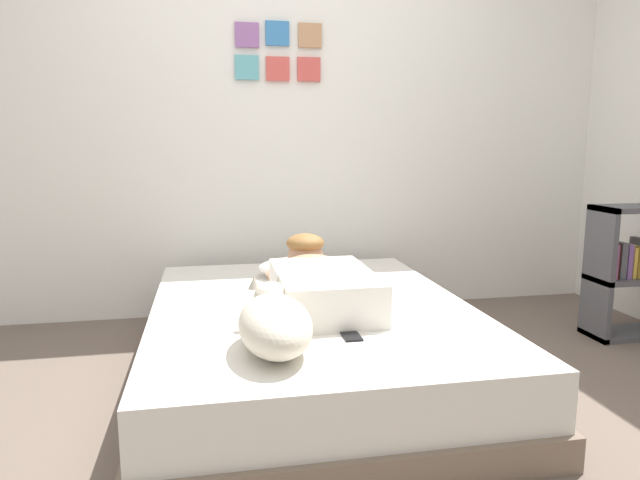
# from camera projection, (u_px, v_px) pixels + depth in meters

# --- Properties ---
(ground_plane) EXTENTS (12.72, 12.72, 0.00)m
(ground_plane) POSITION_uv_depth(u_px,v_px,m) (329.00, 421.00, 2.25)
(ground_plane) COLOR #66564C
(back_wall) EXTENTS (4.36, 0.12, 2.50)m
(back_wall) POSITION_uv_depth(u_px,v_px,m) (277.00, 118.00, 3.59)
(back_wall) COLOR silver
(back_wall) RESTS_ON ground
(bed) EXTENTS (1.49, 1.96, 0.35)m
(bed) POSITION_uv_depth(u_px,v_px,m) (311.00, 341.00, 2.66)
(bed) COLOR #726051
(bed) RESTS_ON ground
(pillow) EXTENTS (0.52, 0.32, 0.11)m
(pillow) POSITION_uv_depth(u_px,v_px,m) (305.00, 266.00, 3.19)
(pillow) COLOR white
(pillow) RESTS_ON bed
(person_lying) EXTENTS (0.43, 0.92, 0.27)m
(person_lying) POSITION_uv_depth(u_px,v_px,m) (318.00, 280.00, 2.65)
(person_lying) COLOR silver
(person_lying) RESTS_ON bed
(dog) EXTENTS (0.26, 0.57, 0.21)m
(dog) POSITION_uv_depth(u_px,v_px,m) (275.00, 322.00, 2.04)
(dog) COLOR beige
(dog) RESTS_ON bed
(coffee_cup) EXTENTS (0.12, 0.09, 0.07)m
(coffee_cup) POSITION_uv_depth(u_px,v_px,m) (319.00, 276.00, 3.04)
(coffee_cup) COLOR teal
(coffee_cup) RESTS_ON bed
(cell_phone) EXTENTS (0.07, 0.14, 0.01)m
(cell_phone) POSITION_uv_depth(u_px,v_px,m) (350.00, 335.00, 2.20)
(cell_phone) COLOR black
(cell_phone) RESTS_ON bed
(bookshelf) EXTENTS (0.45, 0.24, 0.75)m
(bookshelf) POSITION_uv_depth(u_px,v_px,m) (629.00, 269.00, 3.18)
(bookshelf) COLOR #4C4C51
(bookshelf) RESTS_ON ground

